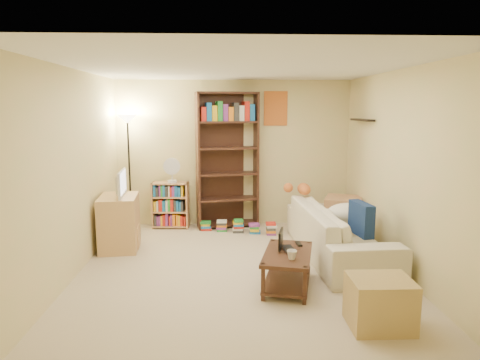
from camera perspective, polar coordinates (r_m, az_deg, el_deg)
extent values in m
plane|color=beige|center=(5.52, -0.14, -11.95)|extent=(4.50, 4.50, 0.00)
cube|color=beige|center=(7.43, -0.85, 3.56)|extent=(4.00, 0.04, 2.50)
cube|color=beige|center=(3.00, 1.61, -5.44)|extent=(4.00, 0.04, 2.50)
cube|color=beige|center=(5.49, -21.47, 0.78)|extent=(0.04, 4.50, 2.50)
cube|color=beige|center=(5.64, 20.60, 1.05)|extent=(0.04, 4.50, 2.50)
cube|color=white|center=(5.16, -0.15, 14.83)|extent=(4.00, 4.50, 0.04)
cube|color=red|center=(7.43, 4.77, 9.48)|extent=(0.40, 0.02, 0.58)
cube|color=black|center=(6.78, 15.97, 7.71)|extent=(0.12, 0.80, 0.03)
imported|color=beige|center=(6.08, 12.94, -6.74)|extent=(2.47, 1.20, 0.69)
cube|color=navy|center=(5.57, 15.85, -5.00)|extent=(0.21, 0.47, 0.41)
ellipsoid|color=white|center=(6.12, 14.38, -4.29)|extent=(0.64, 0.45, 0.27)
ellipsoid|color=#D3672C|center=(6.75, 8.52, -1.19)|extent=(0.44, 0.22, 0.18)
sphere|color=#D3672C|center=(6.69, 6.45, -1.03)|extent=(0.15, 0.15, 0.15)
cube|color=#47241B|center=(4.94, 6.38, -9.80)|extent=(0.72, 1.02, 0.04)
cube|color=#47241B|center=(5.05, 6.31, -13.12)|extent=(0.69, 0.97, 0.03)
cube|color=#47241B|center=(4.65, 3.10, -13.46)|extent=(0.04, 0.04, 0.41)
cube|color=#47241B|center=(4.62, 8.64, -13.76)|extent=(0.04, 0.04, 0.41)
cube|color=#47241B|center=(5.41, 4.39, -10.13)|extent=(0.04, 0.04, 0.41)
cube|color=#47241B|center=(5.38, 9.11, -10.35)|extent=(0.04, 0.04, 0.41)
imported|color=black|center=(5.02, 6.98, -9.12)|extent=(0.32, 0.23, 0.02)
cube|color=white|center=(5.00, 5.46, -7.83)|extent=(0.09, 0.30, 0.21)
imported|color=silver|center=(4.71, 6.93, -9.88)|extent=(0.13, 0.13, 0.10)
cube|color=black|center=(5.22, 7.83, -8.42)|extent=(0.06, 0.17, 0.02)
cube|color=tan|center=(6.47, -15.80, -5.47)|extent=(0.58, 0.77, 0.78)
imported|color=black|center=(6.34, -16.03, -0.45)|extent=(0.66, 0.20, 0.37)
cube|color=#3E2217|center=(7.24, -1.70, 2.57)|extent=(1.08, 0.52, 2.29)
cube|color=tan|center=(7.39, -9.25, -3.32)|extent=(0.63, 0.29, 0.79)
cylinder|color=silver|center=(7.29, -9.01, -0.18)|extent=(0.16, 0.16, 0.04)
cylinder|color=silver|center=(7.27, -9.03, 0.60)|extent=(0.02, 0.02, 0.16)
cylinder|color=silver|center=(7.22, -9.09, 1.81)|extent=(0.28, 0.06, 0.28)
cylinder|color=black|center=(7.59, -14.22, -6.11)|extent=(0.29, 0.29, 0.03)
cylinder|color=black|center=(7.40, -14.50, 0.56)|extent=(0.03, 0.03, 1.81)
cone|color=beige|center=(7.32, -14.81, 7.90)|extent=(0.33, 0.33, 0.14)
cube|color=tan|center=(7.03, 13.58, -4.79)|extent=(0.71, 0.71, 0.63)
cube|color=tan|center=(4.34, 18.15, -15.31)|extent=(0.57, 0.48, 0.47)
cube|color=red|center=(7.25, -4.55, -6.08)|extent=(0.18, 0.14, 0.15)
cube|color=#1966B2|center=(7.16, -2.43, -6.11)|extent=(0.18, 0.14, 0.19)
cube|color=gold|center=(7.08, -0.26, -6.14)|extent=(0.18, 0.14, 0.22)
cube|color=#268C33|center=(7.03, 1.95, -6.48)|extent=(0.18, 0.14, 0.17)
cube|color=#7F338C|center=(6.97, 4.20, -6.49)|extent=(0.18, 0.14, 0.20)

